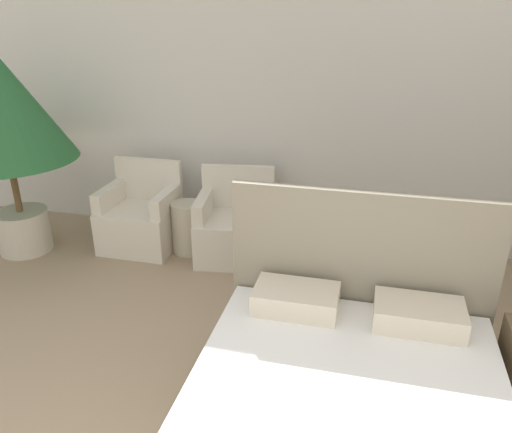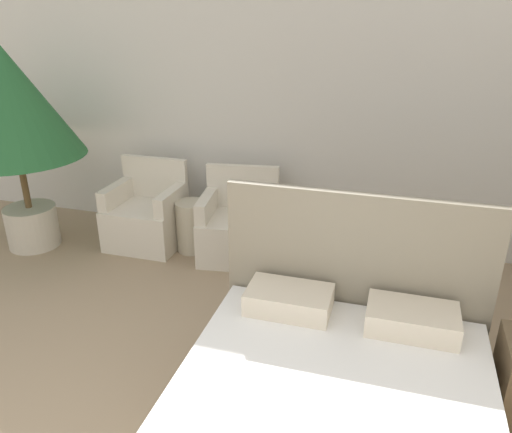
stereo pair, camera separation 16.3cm
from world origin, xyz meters
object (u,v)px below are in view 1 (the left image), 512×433
at_px(potted_palm, 0,112).
at_px(side_table, 187,228).
at_px(armchair_near_window_left, 141,221).
at_px(armchair_near_window_right, 235,230).

bearing_deg(potted_palm, side_table, 12.65).
relative_size(armchair_near_window_left, side_table, 1.67).
relative_size(armchair_near_window_left, armchair_near_window_right, 1.00).
xyz_separation_m(armchair_near_window_left, potted_palm, (-1.05, -0.34, 1.05)).
bearing_deg(potted_palm, armchair_near_window_left, 17.84).
height_order(armchair_near_window_right, potted_palm, potted_palm).
relative_size(armchair_near_window_left, potted_palm, 0.43).
xyz_separation_m(armchair_near_window_right, side_table, (-0.47, 0.00, -0.02)).
bearing_deg(armchair_near_window_left, armchair_near_window_right, 0.08).
xyz_separation_m(armchair_near_window_left, side_table, (0.47, 0.00, -0.02)).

